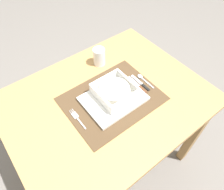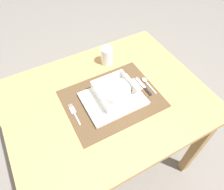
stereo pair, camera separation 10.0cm
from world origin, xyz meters
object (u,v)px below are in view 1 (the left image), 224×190
porridge_bowl (115,91)px  bread_knife (138,86)px  spoon (142,78)px  fork (77,117)px  drinking_glass (99,57)px  butter_knife (141,84)px  dining_table (107,110)px

porridge_bowl → bread_knife: size_ratio=1.25×
spoon → bread_knife: spoon is taller
fork → spoon: size_ratio=1.08×
bread_knife → drinking_glass: bearing=101.7°
butter_knife → drinking_glass: drinking_glass is taller
dining_table → porridge_bowl: size_ratio=5.55×
dining_table → fork: (-0.18, -0.01, 0.11)m
dining_table → bread_knife: (0.18, -0.03, 0.11)m
porridge_bowl → fork: bearing=178.0°
fork → drinking_glass: 0.38m
fork → dining_table: bearing=2.1°
butter_knife → drinking_glass: 0.28m
spoon → butter_knife: spoon is taller
bread_knife → fork: bearing=174.9°
porridge_bowl → bread_knife: bearing=-8.4°
porridge_bowl → fork: porridge_bowl is taller
porridge_bowl → dining_table: bearing=159.3°
porridge_bowl → bread_knife: (0.14, -0.02, -0.04)m
dining_table → porridge_bowl: porridge_bowl is taller
fork → bread_knife: (0.35, -0.03, 0.00)m
dining_table → fork: 0.21m
spoon → drinking_glass: size_ratio=1.21×
dining_table → fork: bearing=-177.8°
porridge_bowl → spoon: porridge_bowl is taller
butter_knife → porridge_bowl: bearing=174.9°
drinking_glass → fork: bearing=-141.6°
fork → bread_knife: bearing=-4.7°
drinking_glass → butter_knife: bearing=-73.5°
fork → bread_knife: 0.35m
fork → spoon: 0.40m
porridge_bowl → drinking_glass: bearing=71.3°
dining_table → bread_knife: bread_knife is taller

